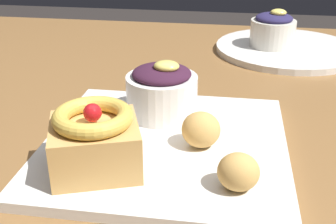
{
  "coord_description": "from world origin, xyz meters",
  "views": [
    {
      "loc": [
        0.05,
        -0.59,
        0.99
      ],
      "look_at": [
        -0.02,
        -0.13,
        0.77
      ],
      "focal_mm": 46.33,
      "sensor_mm": 36.0,
      "label": 1
    }
  ],
  "objects_px": {
    "fritter_front": "(201,130)",
    "front_plate": "(165,145)",
    "back_plate": "(287,49)",
    "fritter_middle": "(238,172)",
    "back_ramekin": "(273,30)",
    "berry_ramekin": "(162,91)",
    "cake_slice": "(95,140)"
  },
  "relations": [
    {
      "from": "fritter_front",
      "to": "front_plate",
      "type": "bearing_deg",
      "value": 172.16
    },
    {
      "from": "front_plate",
      "to": "back_plate",
      "type": "height_order",
      "value": "same"
    },
    {
      "from": "fritter_front",
      "to": "fritter_middle",
      "type": "height_order",
      "value": "fritter_front"
    },
    {
      "from": "front_plate",
      "to": "back_ramekin",
      "type": "height_order",
      "value": "back_ramekin"
    },
    {
      "from": "berry_ramekin",
      "to": "fritter_front",
      "type": "relative_size",
      "value": 2.09
    },
    {
      "from": "cake_slice",
      "to": "berry_ramekin",
      "type": "height_order",
      "value": "berry_ramekin"
    },
    {
      "from": "berry_ramekin",
      "to": "fritter_front",
      "type": "height_order",
      "value": "berry_ramekin"
    },
    {
      "from": "back_plate",
      "to": "fritter_middle",
      "type": "bearing_deg",
      "value": -100.59
    },
    {
      "from": "fritter_front",
      "to": "back_plate",
      "type": "relative_size",
      "value": 0.16
    },
    {
      "from": "fritter_front",
      "to": "back_ramekin",
      "type": "bearing_deg",
      "value": 75.92
    },
    {
      "from": "front_plate",
      "to": "fritter_front",
      "type": "distance_m",
      "value": 0.05
    },
    {
      "from": "berry_ramekin",
      "to": "fritter_front",
      "type": "xyz_separation_m",
      "value": [
        0.06,
        -0.08,
        -0.01
      ]
    },
    {
      "from": "back_plate",
      "to": "cake_slice",
      "type": "bearing_deg",
      "value": -116.26
    },
    {
      "from": "cake_slice",
      "to": "fritter_middle",
      "type": "bearing_deg",
      "value": -5.75
    },
    {
      "from": "back_plate",
      "to": "fritter_front",
      "type": "bearing_deg",
      "value": -107.85
    },
    {
      "from": "fritter_front",
      "to": "back_plate",
      "type": "distance_m",
      "value": 0.45
    },
    {
      "from": "cake_slice",
      "to": "fritter_middle",
      "type": "relative_size",
      "value": 2.7
    },
    {
      "from": "front_plate",
      "to": "fritter_front",
      "type": "height_order",
      "value": "fritter_front"
    },
    {
      "from": "cake_slice",
      "to": "berry_ramekin",
      "type": "distance_m",
      "value": 0.15
    },
    {
      "from": "fritter_front",
      "to": "berry_ramekin",
      "type": "bearing_deg",
      "value": 126.79
    },
    {
      "from": "back_ramekin",
      "to": "cake_slice",
      "type": "bearing_deg",
      "value": -113.43
    },
    {
      "from": "back_plate",
      "to": "berry_ramekin",
      "type": "bearing_deg",
      "value": -119.26
    },
    {
      "from": "cake_slice",
      "to": "back_ramekin",
      "type": "relative_size",
      "value": 1.27
    },
    {
      "from": "berry_ramekin",
      "to": "back_plate",
      "type": "bearing_deg",
      "value": 60.74
    },
    {
      "from": "front_plate",
      "to": "back_plate",
      "type": "xyz_separation_m",
      "value": [
        0.18,
        0.42,
        0.0
      ]
    },
    {
      "from": "berry_ramekin",
      "to": "fritter_front",
      "type": "bearing_deg",
      "value": -53.21
    },
    {
      "from": "front_plate",
      "to": "back_ramekin",
      "type": "xyz_separation_m",
      "value": [
        0.15,
        0.41,
        0.04
      ]
    },
    {
      "from": "front_plate",
      "to": "berry_ramekin",
      "type": "relative_size",
      "value": 3.03
    },
    {
      "from": "berry_ramekin",
      "to": "back_plate",
      "type": "height_order",
      "value": "berry_ramekin"
    },
    {
      "from": "berry_ramekin",
      "to": "back_plate",
      "type": "distance_m",
      "value": 0.4
    },
    {
      "from": "front_plate",
      "to": "cake_slice",
      "type": "distance_m",
      "value": 0.1
    },
    {
      "from": "cake_slice",
      "to": "back_plate",
      "type": "relative_size",
      "value": 0.4
    }
  ]
}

